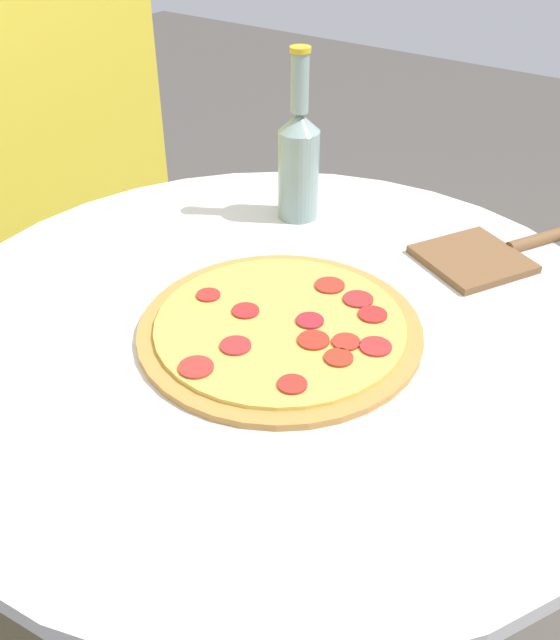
# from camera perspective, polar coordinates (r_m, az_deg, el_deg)

# --- Properties ---
(ground_plane) EXTENTS (8.00, 8.00, 0.00)m
(ground_plane) POSITION_cam_1_polar(r_m,az_deg,el_deg) (1.54, -0.15, -23.44)
(ground_plane) COLOR #4C4742
(table) EXTENTS (1.00, 1.00, 0.75)m
(table) POSITION_cam_1_polar(r_m,az_deg,el_deg) (1.11, -0.20, -8.33)
(table) COLOR silver
(table) RESTS_ON ground_plane
(pizza) EXTENTS (0.38, 0.38, 0.02)m
(pizza) POSITION_cam_1_polar(r_m,az_deg,el_deg) (0.95, 0.06, -0.62)
(pizza) COLOR #B77F3D
(pizza) RESTS_ON table
(beer_bottle) EXTENTS (0.07, 0.07, 0.28)m
(beer_bottle) POSITION_cam_1_polar(r_m,az_deg,el_deg) (1.20, 1.50, 12.77)
(beer_bottle) COLOR gray
(beer_bottle) RESTS_ON table
(pizza_paddle) EXTENTS (0.28, 0.20, 0.02)m
(pizza_paddle) POSITION_cam_1_polar(r_m,az_deg,el_deg) (1.16, 16.17, 5.01)
(pizza_paddle) COLOR brown
(pizza_paddle) RESTS_ON table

